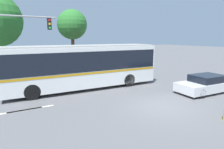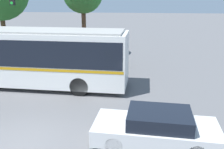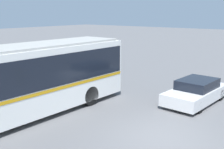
{
  "view_description": "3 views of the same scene",
  "coord_description": "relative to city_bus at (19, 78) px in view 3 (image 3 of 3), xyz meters",
  "views": [
    {
      "loc": [
        -7.59,
        -7.67,
        3.87
      ],
      "look_at": [
        -1.72,
        2.58,
        1.58
      ],
      "focal_mm": 30.9,
      "sensor_mm": 36.0,
      "label": 1
    },
    {
      "loc": [
        4.12,
        -7.48,
        5.09
      ],
      "look_at": [
        2.72,
        5.14,
        1.08
      ],
      "focal_mm": 40.46,
      "sensor_mm": 36.0,
      "label": 2
    },
    {
      "loc": [
        -9.09,
        -4.67,
        4.73
      ],
      "look_at": [
        1.85,
        3.9,
        1.59
      ],
      "focal_mm": 44.62,
      "sensor_mm": 36.0,
      "label": 3
    }
  ],
  "objects": [
    {
      "name": "flowering_hedge",
      "position": [
        1.62,
        4.35,
        -1.0
      ],
      "size": [
        6.23,
        1.07,
        1.76
      ],
      "color": "#286028",
      "rests_on": "ground"
    },
    {
      "name": "city_bus",
      "position": [
        0.0,
        0.0,
        0.0
      ],
      "size": [
        11.54,
        2.86,
        3.29
      ],
      "rotation": [
        0.0,
        0.0,
        3.11
      ],
      "color": "silver",
      "rests_on": "ground"
    },
    {
      "name": "sedan_foreground",
      "position": [
        7.06,
        -5.36,
        -1.27
      ],
      "size": [
        4.47,
        2.09,
        1.26
      ],
      "rotation": [
        0.0,
        0.0,
        3.08
      ],
      "color": "silver",
      "rests_on": "ground"
    },
    {
      "name": "ground_plane",
      "position": [
        2.26,
        -5.91,
        -1.87
      ],
      "size": [
        140.0,
        140.0,
        0.0
      ],
      "primitive_type": "plane",
      "color": "#5B5B5E"
    }
  ]
}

